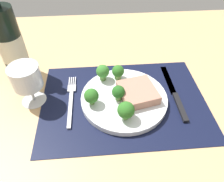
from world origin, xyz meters
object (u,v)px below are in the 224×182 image
at_px(fork, 71,99).
at_px(knife, 175,95).
at_px(wine_glass, 26,79).
at_px(plate, 124,98).
at_px(wine_bottle, 10,43).
at_px(steak, 138,93).

distance_m(fork, knife, 0.30).
bearing_deg(wine_glass, fork, -5.39).
relative_size(plate, wine_bottle, 0.80).
bearing_deg(wine_glass, plate, -5.46).
distance_m(plate, fork, 0.15).
height_order(knife, wine_bottle, wine_bottle).
bearing_deg(fork, wine_bottle, 142.58).
height_order(plate, fork, plate).
distance_m(knife, wine_glass, 0.41).
xyz_separation_m(steak, knife, (0.11, 0.01, -0.03)).
bearing_deg(fork, steak, -2.72).
xyz_separation_m(fork, wine_glass, (-0.10, 0.01, 0.07)).
bearing_deg(steak, plate, 178.13).
bearing_deg(wine_bottle, knife, -17.52).
xyz_separation_m(plate, wine_glass, (-0.25, 0.02, 0.07)).
xyz_separation_m(fork, wine_bottle, (-0.17, 0.14, 0.10)).
distance_m(plate, wine_bottle, 0.36).
xyz_separation_m(plate, fork, (-0.15, 0.01, -0.01)).
relative_size(steak, wine_bottle, 0.33).
relative_size(fork, wine_glass, 1.63).
height_order(steak, wine_glass, wine_glass).
distance_m(steak, wine_glass, 0.29).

